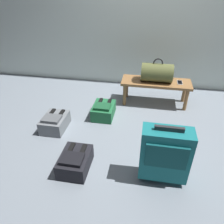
{
  "coord_description": "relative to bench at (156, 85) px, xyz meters",
  "views": [
    {
      "loc": [
        0.01,
        -2.03,
        1.65
      ],
      "look_at": [
        -0.39,
        0.14,
        0.25
      ],
      "focal_mm": 34.33,
      "sensor_mm": 36.0,
      "label": 1
    }
  ],
  "objects": [
    {
      "name": "ground_plane",
      "position": [
        -0.13,
        -0.9,
        -0.31
      ],
      "size": [
        6.6,
        6.6,
        0.0
      ],
      "primitive_type": "plane",
      "color": "slate"
    },
    {
      "name": "bench",
      "position": [
        0.0,
        0.0,
        0.0
      ],
      "size": [
        1.0,
        0.36,
        0.36
      ],
      "color": "olive",
      "rests_on": "ground"
    },
    {
      "name": "duffel_bag_olive",
      "position": [
        -0.0,
        -0.0,
        0.19
      ],
      "size": [
        0.44,
        0.26,
        0.34
      ],
      "color": "#51562D",
      "rests_on": "bench"
    },
    {
      "name": "cell_phone",
      "position": [
        0.33,
        0.01,
        0.06
      ],
      "size": [
        0.07,
        0.14,
        0.01
      ],
      "color": "silver",
      "rests_on": "bench"
    },
    {
      "name": "suitcase_upright_teal",
      "position": [
        0.09,
        -1.46,
        0.01
      ],
      "size": [
        0.44,
        0.22,
        0.61
      ],
      "color": "#14666B",
      "rests_on": "ground"
    },
    {
      "name": "backpack_green",
      "position": [
        -0.68,
        -0.5,
        -0.21
      ],
      "size": [
        0.28,
        0.38,
        0.21
      ],
      "color": "#1E6038",
      "rests_on": "ground"
    },
    {
      "name": "backpack_grey",
      "position": [
        -1.23,
        -0.89,
        -0.21
      ],
      "size": [
        0.28,
        0.38,
        0.21
      ],
      "color": "slate",
      "rests_on": "ground"
    },
    {
      "name": "backpack_dark",
      "position": [
        -0.76,
        -1.49,
        -0.21
      ],
      "size": [
        0.28,
        0.38,
        0.21
      ],
      "color": "black",
      "rests_on": "ground"
    }
  ]
}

